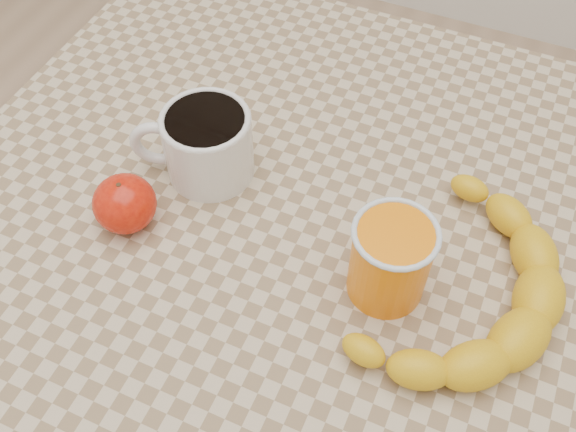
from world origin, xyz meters
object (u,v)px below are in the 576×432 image
at_px(table, 288,270).
at_px(apple, 125,204).
at_px(banana, 463,288).
at_px(coffee_mug, 205,142).
at_px(orange_juice_glass, 390,260).

distance_m(table, apple, 0.21).
bearing_deg(banana, coffee_mug, -169.53).
relative_size(coffee_mug, apple, 1.78).
bearing_deg(table, coffee_mug, 161.55).
bearing_deg(banana, orange_juice_glass, -148.76).
distance_m(coffee_mug, orange_juice_glass, 0.24).
relative_size(apple, banana, 0.23).
bearing_deg(apple, table, 20.89).
relative_size(table, coffee_mug, 5.44).
bearing_deg(orange_juice_glass, banana, 10.86).
height_order(orange_juice_glass, apple, orange_juice_glass).
relative_size(table, apple, 9.71).
height_order(apple, banana, apple).
bearing_deg(table, orange_juice_glass, -13.55).
bearing_deg(apple, orange_juice_glass, 6.67).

